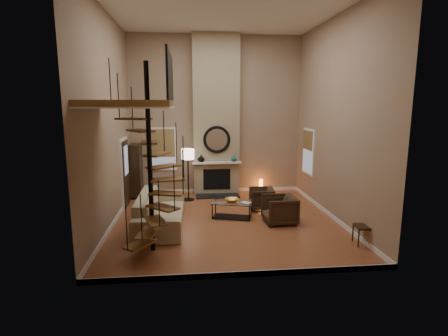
{
  "coord_description": "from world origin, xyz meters",
  "views": [
    {
      "loc": [
        -0.99,
        -9.26,
        3.18
      ],
      "look_at": [
        0.0,
        0.4,
        1.4
      ],
      "focal_mm": 28.35,
      "sensor_mm": 36.0,
      "label": 1
    }
  ],
  "objects": [
    {
      "name": "vase_left",
      "position": [
        -0.55,
        2.82,
        1.3
      ],
      "size": [
        0.24,
        0.24,
        0.25
      ],
      "primitive_type": "imported",
      "color": "black",
      "rests_on": "mantel"
    },
    {
      "name": "armchair_near",
      "position": [
        1.25,
        0.85,
        0.35
      ],
      "size": [
        0.77,
        0.75,
        0.66
      ],
      "primitive_type": "imported",
      "rotation": [
        0.0,
        0.0,
        -1.64
      ],
      "color": "#3B281B",
      "rests_on": "ground"
    },
    {
      "name": "floor_lamp",
      "position": [
        -1.0,
        2.22,
        1.41
      ],
      "size": [
        0.42,
        0.42,
        1.73
      ],
      "color": "black",
      "rests_on": "ground"
    },
    {
      "name": "mirror_frame",
      "position": [
        0.0,
        2.84,
        1.95
      ],
      "size": [
        0.94,
        0.1,
        0.94
      ],
      "primitive_type": "torus",
      "rotation": [
        1.57,
        0.0,
        0.0
      ],
      "color": "black",
      "rests_on": "chimney_breast"
    },
    {
      "name": "spiral_stair",
      "position": [
        -1.78,
        -1.79,
        1.78
      ],
      "size": [
        1.47,
        1.47,
        4.06
      ],
      "color": "black",
      "rests_on": "ground"
    },
    {
      "name": "window_right",
      "position": [
        2.97,
        2.0,
        1.63
      ],
      "size": [
        0.06,
        1.02,
        1.52
      ],
      "color": "white",
      "rests_on": "right_wall"
    },
    {
      "name": "baseboard_front",
      "position": [
        0.0,
        -3.24,
        0.06
      ],
      "size": [
        6.0,
        0.02,
        0.12
      ],
      "primitive_type": "cube",
      "color": "white",
      "rests_on": "ground"
    },
    {
      "name": "back_wall",
      "position": [
        0.0,
        3.25,
        2.75
      ],
      "size": [
        6.0,
        0.02,
        5.5
      ],
      "primitive_type": "cube",
      "color": "#9D8165",
      "rests_on": "ground"
    },
    {
      "name": "chimney_breast",
      "position": [
        0.0,
        3.06,
        2.75
      ],
      "size": [
        1.6,
        0.38,
        5.5
      ],
      "primitive_type": "cube",
      "color": "#9B8B65",
      "rests_on": "ground"
    },
    {
      "name": "side_chair",
      "position": [
        3.02,
        -2.03,
        0.53
      ],
      "size": [
        0.46,
        0.44,
        0.91
      ],
      "color": "black",
      "rests_on": "ground"
    },
    {
      "name": "accent_lamp",
      "position": [
        1.6,
        2.95,
        0.25
      ],
      "size": [
        0.13,
        0.13,
        0.47
      ],
      "primitive_type": "cylinder",
      "color": "orange",
      "rests_on": "ground"
    },
    {
      "name": "firebox",
      "position": [
        0.0,
        2.86,
        0.55
      ],
      "size": [
        0.95,
        0.02,
        0.72
      ],
      "primitive_type": "cube",
      "color": "black",
      "rests_on": "chimney_breast"
    },
    {
      "name": "front_wall",
      "position": [
        0.0,
        -3.25,
        2.75
      ],
      "size": [
        6.0,
        0.02,
        5.5
      ],
      "primitive_type": "cube",
      "color": "#9D8165",
      "rests_on": "ground"
    },
    {
      "name": "mantel",
      "position": [
        0.0,
        2.78,
        1.15
      ],
      "size": [
        1.7,
        0.18,
        0.06
      ],
      "primitive_type": "cube",
      "color": "white",
      "rests_on": "chimney_breast"
    },
    {
      "name": "right_wall",
      "position": [
        3.0,
        0.0,
        2.75
      ],
      "size": [
        0.02,
        6.5,
        5.5
      ],
      "primitive_type": "cube",
      "color": "#9D8165",
      "rests_on": "ground"
    },
    {
      "name": "hearth",
      "position": [
        0.0,
        2.57,
        0.02
      ],
      "size": [
        1.5,
        0.6,
        0.04
      ],
      "primitive_type": "cube",
      "color": "black",
      "rests_on": "ground"
    },
    {
      "name": "mirror_disc",
      "position": [
        0.0,
        2.85,
        1.95
      ],
      "size": [
        0.8,
        0.01,
        0.8
      ],
      "primitive_type": "cylinder",
      "rotation": [
        1.57,
        0.0,
        0.0
      ],
      "color": "white",
      "rests_on": "chimney_breast"
    },
    {
      "name": "coffee_table",
      "position": [
        0.21,
        0.23,
        0.28
      ],
      "size": [
        1.25,
        0.87,
        0.44
      ],
      "color": "silver",
      "rests_on": "ground"
    },
    {
      "name": "ground",
      "position": [
        0.0,
        0.0,
        -0.01
      ],
      "size": [
        6.0,
        6.5,
        0.01
      ],
      "primitive_type": "cube",
      "color": "#AF6338",
      "rests_on": "ground"
    },
    {
      "name": "armchair_far",
      "position": [
        1.51,
        -0.3,
        0.35
      ],
      "size": [
        0.89,
        0.86,
        0.77
      ],
      "primitive_type": "imported",
      "rotation": [
        0.0,
        0.0,
        -1.53
      ],
      "color": "#3B281B",
      "rests_on": "ground"
    },
    {
      "name": "window_back",
      "position": [
        -1.9,
        3.22,
        1.62
      ],
      "size": [
        1.02,
        0.06,
        1.52
      ],
      "color": "white",
      "rests_on": "back_wall"
    },
    {
      "name": "baseboard_right",
      "position": [
        2.99,
        0.0,
        0.06
      ],
      "size": [
        0.02,
        6.5,
        0.12
      ],
      "primitive_type": "cube",
      "color": "white",
      "rests_on": "ground"
    },
    {
      "name": "baseboard_left",
      "position": [
        -2.99,
        0.0,
        0.06
      ],
      "size": [
        0.02,
        6.5,
        0.12
      ],
      "primitive_type": "cube",
      "color": "white",
      "rests_on": "ground"
    },
    {
      "name": "book",
      "position": [
        0.56,
        0.08,
        0.46
      ],
      "size": [
        0.33,
        0.34,
        0.03
      ],
      "primitive_type": "imported",
      "rotation": [
        0.0,
        0.0,
        0.68
      ],
      "color": "gray",
      "rests_on": "coffee_table"
    },
    {
      "name": "ceiling",
      "position": [
        0.0,
        0.0,
        5.5
      ],
      "size": [
        6.0,
        6.5,
        0.01
      ],
      "primitive_type": "cube",
      "color": "silver",
      "rests_on": "back_wall"
    },
    {
      "name": "sofa",
      "position": [
        -1.75,
        -0.09,
        0.4
      ],
      "size": [
        1.2,
        2.97,
        0.86
      ],
      "primitive_type": "imported",
      "rotation": [
        0.0,
        0.0,
        1.55
      ],
      "color": "tan",
      "rests_on": "ground"
    },
    {
      "name": "left_wall",
      "position": [
        -3.0,
        0.0,
        2.75
      ],
      "size": [
        0.02,
        6.5,
        5.5
      ],
      "primitive_type": "cube",
      "color": "#9D8165",
      "rests_on": "ground"
    },
    {
      "name": "vase_right",
      "position": [
        0.6,
        2.82,
        1.28
      ],
      "size": [
        0.2,
        0.2,
        0.21
      ],
      "primitive_type": "imported",
      "color": "#185254",
      "rests_on": "mantel"
    },
    {
      "name": "baseboard_back",
      "position": [
        0.0,
        3.24,
        0.06
      ],
      "size": [
        6.0,
        0.02,
        0.12
      ],
      "primitive_type": "cube",
      "color": "white",
      "rests_on": "ground"
    },
    {
      "name": "entry_door",
      "position": [
        -2.95,
        1.8,
        1.05
      ],
      "size": [
        0.1,
        1.05,
        2.16
      ],
      "color": "white",
      "rests_on": "ground"
    },
    {
      "name": "loft",
      "position": [
        -2.04,
        -1.8,
        3.24
      ],
      "size": [
        1.7,
        2.2,
        1.09
      ],
      "color": "olive",
      "rests_on": "left_wall"
    },
    {
      "name": "hutch",
      "position": [
        -2.77,
        2.8,
        0.95
      ],
      "size": [
        0.37,
        0.78,
        1.75
      ],
      "primitive_type": "cube",
      "color": "black",
      "rests_on": "ground"
    },
    {
      "name": "bowl",
      "position": [
        0.21,
        0.28,
        0.5
      ],
      "size": [
        0.39,
        0.39,
        0.1
      ],
      "primitive_type": "imported",
      "color": "orange",
      "rests_on": "coffee_table"
    }
  ]
}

